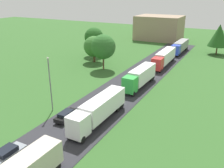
{
  "coord_description": "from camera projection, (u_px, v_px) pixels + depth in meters",
  "views": [
    {
      "loc": [
        19.37,
        1.99,
        18.65
      ],
      "look_at": [
        -0.58,
        39.66,
        2.4
      ],
      "focal_mm": 39.1,
      "sensor_mm": 36.0,
      "label": 1
    }
  ],
  "objects": [
    {
      "name": "truck_third",
      "position": [
        140.0,
        76.0,
        50.22
      ],
      "size": [
        2.77,
        11.88,
        3.77
      ],
      "color": "green",
      "rests_on": "road"
    },
    {
      "name": "tree_birch",
      "position": [
        219.0,
        35.0,
        74.77
      ],
      "size": [
        6.13,
        6.13,
        9.35
      ],
      "color": "#513823",
      "rests_on": "ground"
    },
    {
      "name": "tree_pine",
      "position": [
        94.0,
        37.0,
        73.77
      ],
      "size": [
        5.76,
        5.76,
        8.53
      ],
      "color": "#513823",
      "rests_on": "ground"
    },
    {
      "name": "truck_fifth",
      "position": [
        180.0,
        46.0,
        78.33
      ],
      "size": [
        2.64,
        13.05,
        3.52
      ],
      "color": "blue",
      "rests_on": "road"
    },
    {
      "name": "road",
      "position": [
        64.0,
        135.0,
        33.69
      ],
      "size": [
        10.0,
        140.0,
        0.06
      ],
      "primitive_type": "cube",
      "color": "#2B2B30",
      "rests_on": "ground"
    },
    {
      "name": "tree_maple",
      "position": [
        103.0,
        47.0,
        60.37
      ],
      "size": [
        6.15,
        6.15,
        8.84
      ],
      "color": "#513823",
      "rests_on": "ground"
    },
    {
      "name": "car_second",
      "position": [
        8.0,
        153.0,
        28.56
      ],
      "size": [
        1.88,
        4.1,
        1.54
      ],
      "color": "#8C939E",
      "rests_on": "road"
    },
    {
      "name": "truck_second",
      "position": [
        99.0,
        109.0,
        36.47
      ],
      "size": [
        2.64,
        12.92,
        3.62
      ],
      "color": "white",
      "rests_on": "road"
    },
    {
      "name": "lane_marking_centre",
      "position": [
        49.0,
        147.0,
        31.15
      ],
      "size": [
        0.16,
        123.72,
        0.01
      ],
      "color": "white",
      "rests_on": "road"
    },
    {
      "name": "distant_building",
      "position": [
        159.0,
        28.0,
        99.14
      ],
      "size": [
        17.64,
        13.3,
        9.46
      ],
      "primitive_type": "cube",
      "color": "#9E846B",
      "rests_on": "ground"
    },
    {
      "name": "lamppost_second",
      "position": [
        50.0,
        82.0,
        39.02
      ],
      "size": [
        0.36,
        0.36,
        9.18
      ],
      "color": "slate",
      "rests_on": "ground"
    },
    {
      "name": "tree_oak",
      "position": [
        94.0,
        47.0,
        67.23
      ],
      "size": [
        5.7,
        5.7,
        7.25
      ],
      "color": "#513823",
      "rests_on": "ground"
    },
    {
      "name": "car_third",
      "position": [
        66.0,
        115.0,
        37.53
      ],
      "size": [
        1.89,
        4.44,
        1.4
      ],
      "color": "black",
      "rests_on": "road"
    },
    {
      "name": "truck_fourth",
      "position": [
        164.0,
        57.0,
        64.64
      ],
      "size": [
        2.63,
        14.52,
        3.76
      ],
      "color": "red",
      "rests_on": "road"
    }
  ]
}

